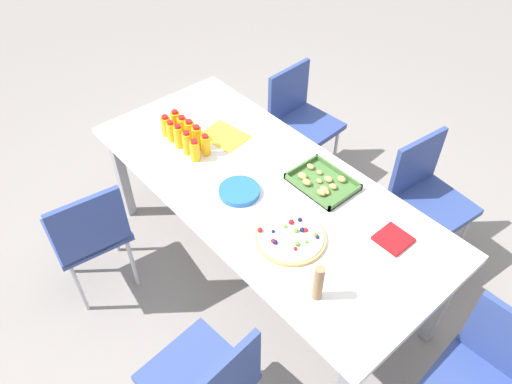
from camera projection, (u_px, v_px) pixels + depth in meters
name	position (u px, v px, depth m)	size (l,w,h in m)	color
ground_plane	(262.00, 267.00, 3.09)	(12.00, 12.00, 0.00)	gray
party_table	(263.00, 192.00, 2.63)	(2.10, 0.92, 0.72)	white
chair_near_left	(89.00, 231.00, 2.64)	(0.45, 0.45, 0.83)	#33478C
chair_far_left	(300.00, 116.00, 3.42)	(0.42, 0.42, 0.83)	#33478C
chair_far_right	(426.00, 193.00, 2.85)	(0.44, 0.44, 0.83)	#33478C
chair_end	(487.00, 381.00, 2.04)	(0.42, 0.42, 0.83)	#33478C
chair_near_right	(207.00, 383.00, 2.03)	(0.43, 0.43, 0.83)	#33478C
juice_bottle_0	(166.00, 126.00, 2.85)	(0.06, 0.06, 0.13)	#F9AC14
juice_bottle_1	(171.00, 132.00, 2.81)	(0.05, 0.05, 0.13)	#FAAD14
juice_bottle_2	(179.00, 137.00, 2.77)	(0.05, 0.05, 0.15)	#F9AC14
juice_bottle_3	(187.00, 143.00, 2.72)	(0.05, 0.05, 0.15)	#F9AD14
juice_bottle_4	(195.00, 150.00, 2.69)	(0.06, 0.06, 0.13)	#F9AE14
juice_bottle_5	(176.00, 121.00, 2.89)	(0.06, 0.06, 0.13)	#FAAD14
juice_bottle_6	(183.00, 126.00, 2.85)	(0.06, 0.06, 0.13)	#FAAE14
juice_bottle_7	(190.00, 131.00, 2.81)	(0.06, 0.06, 0.14)	#FAAE14
juice_bottle_8	(197.00, 137.00, 2.76)	(0.06, 0.06, 0.15)	#F9AD14
juice_bottle_9	(206.00, 145.00, 2.72)	(0.05, 0.05, 0.13)	#F9AD14
fruit_pizza	(291.00, 237.00, 2.30)	(0.34, 0.34, 0.05)	tan
snack_tray	(322.00, 182.00, 2.58)	(0.33, 0.25, 0.04)	#477238
plate_stack	(239.00, 191.00, 2.52)	(0.22, 0.22, 0.03)	blue
napkin_stack	(393.00, 239.00, 2.30)	(0.15, 0.15, 0.02)	red
cardboard_tube	(318.00, 283.00, 2.01)	(0.04, 0.04, 0.19)	#9E7A56
paper_folder	(225.00, 136.00, 2.88)	(0.26, 0.20, 0.01)	yellow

